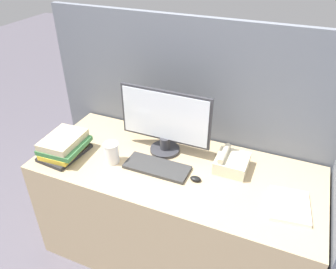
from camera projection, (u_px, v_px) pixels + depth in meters
cubicle_panel_rear at (197, 133)px, 2.25m from camera, size 2.10×0.04×1.54m
desk at (174, 213)px, 2.15m from camera, size 1.70×0.72×0.76m
monitor at (165, 122)px, 1.97m from camera, size 0.57×0.19×0.42m
keyboard at (157, 167)px, 1.93m from camera, size 0.38×0.16×0.02m
mouse at (196, 179)px, 1.84m from camera, size 0.06×0.04×0.02m
coffee_cup at (112, 153)px, 1.95m from camera, size 0.09×0.09×0.13m
book_stack at (64, 146)px, 2.02m from camera, size 0.25×0.31×0.13m
desk_telephone at (231, 163)px, 1.91m from camera, size 0.18×0.19×0.11m
paper_pile at (289, 205)px, 1.66m from camera, size 0.23×0.26×0.02m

